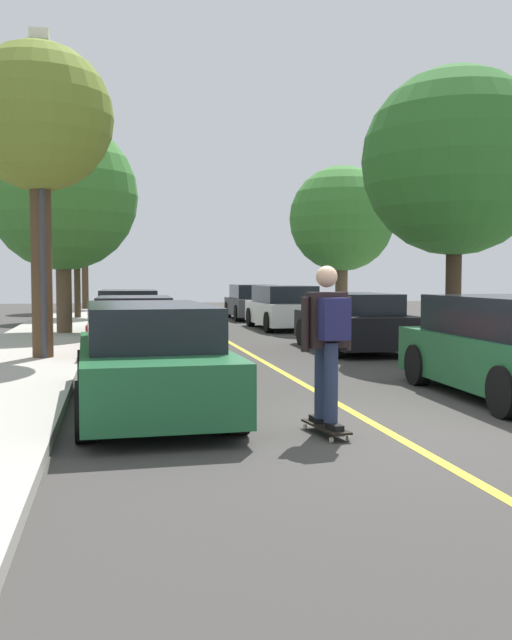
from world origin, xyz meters
name	(u,v)px	position (x,y,z in m)	size (l,w,h in m)	color
ground	(382,429)	(0.00, 0.00, 0.00)	(80.00, 80.00, 0.00)	#3D3A38
center_line	(294,379)	(0.00, 4.00, 0.00)	(0.12, 39.20, 0.01)	gold
parked_car_left_nearest	(149,358)	(-2.51, 1.65, 0.68)	(1.95, 4.71, 1.35)	#1E5B33
parked_car_left_near	(134,327)	(-2.50, 8.21, 0.63)	(1.98, 4.25, 1.27)	maroon
parked_car_left_far	(129,312)	(-2.50, 14.02, 0.66)	(2.05, 4.11, 1.31)	#1E5B33
parked_car_right_nearest	(510,348)	(2.51, 1.61, 0.71)	(1.89, 4.14, 1.43)	#1E5B33
parked_car_right_near	(354,322)	(2.51, 8.32, 0.65)	(1.91, 4.28, 1.32)	black
parked_car_right_far	(284,307)	(2.51, 15.28, 0.70)	(1.91, 4.27, 1.41)	white
parked_car_right_farthest	(252,302)	(2.51, 20.76, 0.68)	(1.91, 4.34, 1.39)	#38383D
street_tree_left_nearest	(39,120)	(-4.30, 6.97, 4.69)	(2.83, 2.83, 6.03)	#4C3823
street_tree_left_near	(62,196)	(-4.30, 13.28, 3.94)	(4.15, 4.15, 5.89)	brown
street_tree_left_far	(76,227)	(-4.30, 20.93, 3.60)	(3.11, 3.11, 5.03)	#3D2D1E
street_tree_left_farthest	(84,207)	(-4.30, 28.88, 5.10)	(3.46, 3.46, 6.72)	#4C3823
street_tree_right_nearest	(455,162)	(4.30, 6.97, 4.16)	(4.02, 4.02, 6.04)	#3D2D1E
street_tree_right_near	(342,219)	(4.30, 14.82, 3.55)	(3.38, 3.38, 5.12)	brown
streetlamp	(42,174)	(-4.26, 6.79, 3.65)	(0.36, 0.24, 6.20)	#38383D
skateboard	(326,427)	(-0.71, -0.18, 0.09)	(0.34, 0.86, 0.10)	black
skateboarder	(328,335)	(-0.71, -0.22, 1.08)	(0.59, 0.71, 1.72)	black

